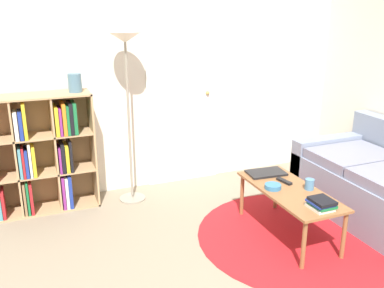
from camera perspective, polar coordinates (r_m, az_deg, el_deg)
The scene contains 12 objects.
wall_back at distance 4.61m, azimuth -4.39°, elevation 9.94°, with size 7.31×0.11×2.60m.
rug at distance 3.95m, azimuth 13.77°, elevation -11.76°, with size 1.74×1.74×0.01m.
bookshelf at distance 4.36m, azimuth -20.64°, elevation -1.65°, with size 1.10×0.34×1.15m.
floor_lamp at distance 4.16m, azimuth -8.80°, elevation 11.14°, with size 0.32×0.32×1.70m.
couch at distance 4.48m, azimuth 24.25°, elevation -5.11°, with size 0.95×1.53×0.83m.
coffee_table at distance 3.79m, azimuth 12.87°, elevation -6.56°, with size 0.46×1.05×0.43m.
laptop at distance 4.06m, azimuth 9.85°, elevation -3.81°, with size 0.36×0.24×0.02m.
bowl at distance 3.75m, azimuth 10.73°, elevation -5.59°, with size 0.14×0.14×0.04m.
book_stack_on_table at distance 3.48m, azimuth 16.86°, elevation -7.64°, with size 0.17×0.20×0.08m.
cup at distance 3.79m, azimuth 15.39°, elevation -5.20°, with size 0.08×0.08×0.09m.
remote at distance 3.91m, azimuth 12.20°, elevation -4.87°, with size 0.07×0.17×0.02m.
vase_on_shelf at distance 4.22m, azimuth -15.36°, elevation 7.86°, with size 0.13×0.13×0.18m.
Camera 1 is at (-1.38, -1.57, 1.93)m, focal length 40.00 mm.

